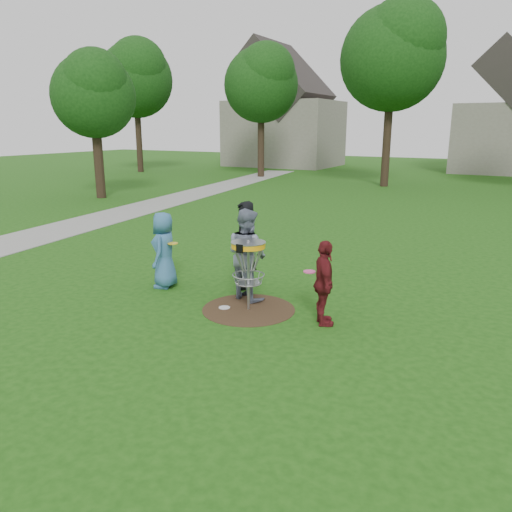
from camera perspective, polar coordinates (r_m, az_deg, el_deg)
The scene contains 11 objects.
ground at distance 9.70m, azimuth -0.85°, elevation -6.12°, with size 100.00×100.00×0.00m, color #19470F.
dirt_patch at distance 9.70m, azimuth -0.85°, elevation -6.10°, with size 1.80×1.80×0.01m, color #47331E.
concrete_path at distance 21.77m, azimuth -13.58°, elevation 5.18°, with size 2.20×40.00×0.02m, color #9E9E99.
player_blue at distance 11.00m, azimuth -10.45°, elevation 0.68°, with size 0.81×0.53×1.66m, color teal.
player_black at distance 10.36m, azimuth -1.35°, elevation 0.90°, with size 0.71×0.47×1.96m, color black.
player_grey at distance 10.06m, azimuth -1.05°, elevation 0.21°, with size 0.91×0.71×1.86m, color slate.
player_maroon at distance 8.83m, azimuth 7.78°, elevation -3.11°, with size 0.90×0.37×1.53m, color maroon.
disc_on_grass at distance 9.78m, azimuth -3.64°, elevation -5.92°, with size 0.22×0.22×0.02m, color silver.
disc_golf_basket at distance 9.39m, azimuth -0.88°, elevation -0.29°, with size 0.66×0.67×1.38m.
held_discs at distance 9.81m, azimuth -1.77°, elevation 0.69°, with size 3.50×0.82×0.28m.
tree_row at distance 28.98m, azimuth 21.76°, elevation 19.16°, with size 51.20×17.42×9.90m.
Camera 1 is at (4.47, -7.89, 3.44)m, focal length 35.00 mm.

